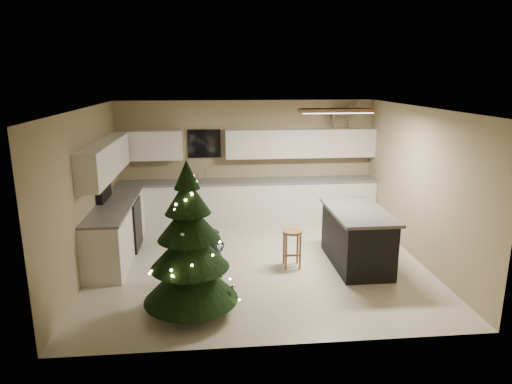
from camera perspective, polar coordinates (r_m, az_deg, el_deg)
ground_plane at (r=7.90m, az=0.25°, el=-8.74°), size 5.50×5.50×0.00m
room_shell at (r=7.39m, az=0.44°, el=3.85°), size 5.52×5.02×2.61m
cabinetry at (r=9.18m, az=-6.46°, el=-0.52°), size 5.50×3.20×2.00m
island at (r=7.84m, az=12.49°, el=-5.51°), size 0.90×1.70×0.95m
bar_stool at (r=7.58m, az=4.53°, el=-5.95°), size 0.33×0.33×0.63m
christmas_tree at (r=6.06m, az=-8.29°, el=-7.47°), size 1.30×1.26×2.08m
toddler at (r=7.20m, az=-5.01°, el=-7.69°), size 0.34×0.29×0.80m
rocking_horse at (r=9.98m, az=10.64°, el=9.42°), size 0.64×0.32×0.55m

